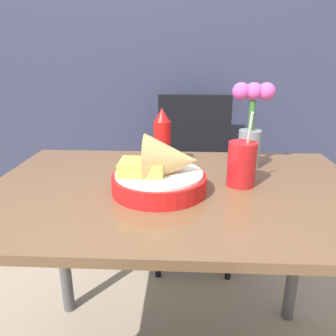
# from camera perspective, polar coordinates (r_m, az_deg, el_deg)

# --- Properties ---
(wall_window) EXTENTS (7.00, 0.06, 2.60)m
(wall_window) POSITION_cam_1_polar(r_m,az_deg,el_deg) (1.99, 2.49, 24.93)
(wall_window) COLOR #2D334C
(wall_window) RESTS_ON ground_plane
(dining_table) EXTENTS (1.10, 0.72, 0.74)m
(dining_table) POSITION_cam_1_polar(r_m,az_deg,el_deg) (1.00, 1.37, -9.20)
(dining_table) COLOR brown
(dining_table) RESTS_ON ground_plane
(chair_far_window) EXTENTS (0.40, 0.40, 0.89)m
(chair_far_window) POSITION_cam_1_polar(r_m,az_deg,el_deg) (1.80, 4.54, 0.57)
(chair_far_window) COLOR black
(chair_far_window) RESTS_ON ground_plane
(food_basket) EXTENTS (0.26, 0.26, 0.16)m
(food_basket) POSITION_cam_1_polar(r_m,az_deg,el_deg) (0.89, -0.90, -0.75)
(food_basket) COLOR red
(food_basket) RESTS_ON dining_table
(ketchup_bottle) EXTENTS (0.06, 0.06, 0.20)m
(ketchup_bottle) POSITION_cam_1_polar(r_m,az_deg,el_deg) (1.11, -1.02, 5.21)
(ketchup_bottle) COLOR red
(ketchup_bottle) RESTS_ON dining_table
(drink_cup) EXTENTS (0.08, 0.08, 0.22)m
(drink_cup) POSITION_cam_1_polar(r_m,az_deg,el_deg) (0.96, 12.69, 0.44)
(drink_cup) COLOR red
(drink_cup) RESTS_ON dining_table
(flower_vase) EXTENTS (0.13, 0.07, 0.28)m
(flower_vase) POSITION_cam_1_polar(r_m,az_deg,el_deg) (1.11, 14.25, 7.37)
(flower_vase) COLOR gray
(flower_vase) RESTS_ON dining_table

